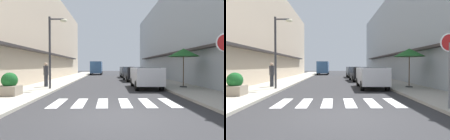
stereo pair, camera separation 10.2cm
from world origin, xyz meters
TOP-DOWN VIEW (x-y plane):
  - ground_plane at (0.00, 15.18)m, footprint 83.50×83.50m
  - sidewalk_left at (-4.88, 15.18)m, footprint 2.82×53.13m
  - sidewalk_right at (4.88, 15.18)m, footprint 2.82×53.13m
  - building_row_left at (-8.79, 16.08)m, footprint 5.50×36.16m
  - building_row_right at (8.79, 16.08)m, footprint 5.50×36.16m
  - crosswalk at (-0.00, 2.37)m, footprint 5.20×2.20m
  - parked_car_near at (2.42, 7.87)m, footprint 1.88×4.28m
  - parked_car_mid at (2.42, 14.85)m, footprint 1.93×4.41m
  - parked_car_far at (2.42, 21.08)m, footprint 1.88×3.94m
  - delivery_van at (-2.27, 30.32)m, footprint 2.05×5.42m
  - round_street_sign at (3.76, 0.65)m, footprint 0.65×0.07m
  - street_lamp at (-3.79, 6.85)m, footprint 1.19×0.28m
  - cafe_umbrella at (4.98, 7.53)m, footprint 2.11×2.11m
  - planter_corner at (-5.12, 3.87)m, footprint 0.91×0.91m
  - pedestrian_walking_near at (-4.61, 8.02)m, footprint 0.34×0.34m

SIDE VIEW (x-z plane):
  - ground_plane at x=0.00m, z-range 0.00..0.00m
  - crosswalk at x=0.00m, z-range 0.00..0.01m
  - sidewalk_left at x=-4.88m, z-range 0.00..0.12m
  - sidewalk_right at x=4.88m, z-range 0.00..0.12m
  - planter_corner at x=-5.12m, z-range 0.06..1.20m
  - parked_car_far at x=2.42m, z-range 0.18..1.65m
  - parked_car_near at x=2.42m, z-range 0.19..1.66m
  - parked_car_mid at x=2.42m, z-range 0.19..1.66m
  - pedestrian_walking_near at x=-4.61m, z-range 0.16..1.85m
  - delivery_van at x=-2.27m, z-range 0.22..2.59m
  - round_street_sign at x=3.76m, z-range 0.81..3.39m
  - cafe_umbrella at x=4.98m, z-range 1.16..3.82m
  - street_lamp at x=-3.79m, z-range 0.69..5.31m
  - building_row_right at x=8.79m, z-range 0.00..9.99m
  - building_row_left at x=-8.79m, z-range 0.00..10.04m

